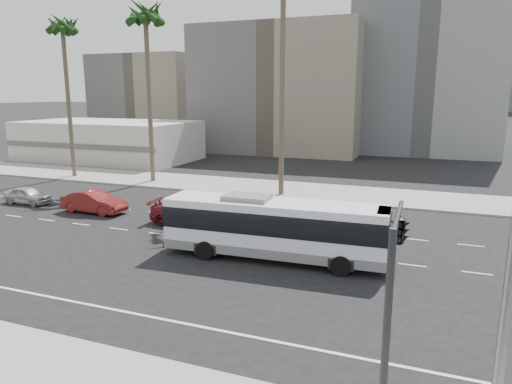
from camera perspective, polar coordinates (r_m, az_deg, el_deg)
The scene contains 14 objects.
ground at distance 26.87m, azimuth -0.97°, elevation -6.55°, with size 700.00×700.00×0.00m, color black.
sidewalk_north at distance 41.15m, azimuth 7.08°, elevation 0.06°, with size 120.00×7.00×0.15m, color gray.
commercial_low at distance 63.71m, azimuth -17.65°, elevation 6.04°, with size 22.00×12.16×5.00m.
midrise_beige_west at distance 71.91m, azimuth 3.58°, elevation 12.40°, with size 24.00×18.00×18.00m, color #655F5A.
midrise_gray_center at distance 75.76m, azimuth 20.42°, elevation 14.70°, with size 20.00×20.00×26.00m, color slate.
midrise_beige_far at distance 87.62m, azimuth -12.16°, elevation 11.12°, with size 18.00×16.00×15.00m, color #655F5A.
civic_tower at distance 275.53m, azimuth 19.33°, elevation 17.75°, with size 42.00×42.00×129.00m.
city_bus at distance 24.25m, azimuth 2.24°, elevation -4.28°, with size 11.75×3.12×3.35m.
car_a at distance 30.97m, azimuth -8.23°, elevation -2.64°, with size 5.38×2.19×1.56m, color maroon.
car_b at distance 35.83m, azimuth -19.30°, elevation -1.14°, with size 4.90×1.71×1.61m, color maroon.
car_c at distance 40.83m, azimuth -26.29°, elevation -0.36°, with size 3.94×1.58×1.34m, color #ACACAE.
traffic_signal at distance 13.34m, azimuth 17.14°, elevation -5.08°, with size 2.61×3.43×5.72m.
palm_mid at distance 46.41m, azimuth -13.43°, elevation 19.86°, with size 5.44×5.44×16.80m.
palm_far at distance 51.52m, azimuth -22.70°, elevation 17.95°, with size 4.68×4.68×16.12m.
Camera 1 is at (9.51, -23.62, 8.59)m, focal length 32.52 mm.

